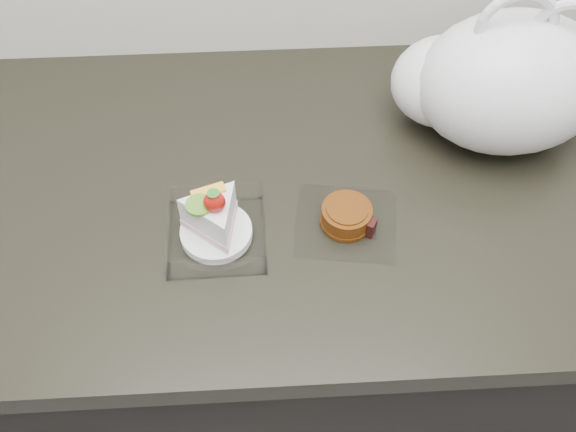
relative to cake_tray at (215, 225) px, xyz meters
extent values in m
cube|color=black|center=(0.10, 0.10, -0.50)|extent=(2.00, 0.60, 0.86)
cube|color=black|center=(0.10, 0.10, -0.05)|extent=(2.04, 0.64, 0.04)
cube|color=white|center=(0.00, 0.00, -0.03)|extent=(0.14, 0.14, 0.00)
cylinder|color=white|center=(0.00, 0.00, -0.02)|extent=(0.10, 0.10, 0.01)
ellipsoid|color=red|center=(0.00, -0.01, 0.06)|extent=(0.03, 0.02, 0.03)
cone|color=#2D7223|center=(0.00, -0.01, 0.07)|extent=(0.02, 0.02, 0.01)
cylinder|color=#649F2E|center=(-0.02, 0.00, 0.05)|extent=(0.04, 0.04, 0.00)
cube|color=yellow|center=(0.00, 0.02, 0.05)|extent=(0.05, 0.03, 0.00)
cube|color=white|center=(0.18, 0.01, -0.03)|extent=(0.16, 0.15, 0.00)
cylinder|color=#632E0B|center=(0.18, 0.01, -0.01)|extent=(0.07, 0.07, 0.03)
cylinder|color=#632E0B|center=(0.18, 0.01, -0.02)|extent=(0.08, 0.08, 0.01)
cylinder|color=#632E0B|center=(0.18, 0.01, 0.00)|extent=(0.06, 0.06, 0.00)
cube|color=black|center=(0.21, 0.00, -0.01)|extent=(0.03, 0.02, 0.03)
ellipsoid|color=white|center=(0.43, 0.18, 0.08)|extent=(0.31, 0.26, 0.21)
ellipsoid|color=white|center=(0.35, 0.21, 0.05)|extent=(0.19, 0.17, 0.14)
torus|color=white|center=(0.41, 0.18, 0.17)|extent=(0.11, 0.01, 0.11)
torus|color=white|center=(0.49, 0.17, 0.17)|extent=(0.10, 0.05, 0.10)
camera|label=1|loc=(0.07, -0.53, 0.69)|focal=40.00mm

